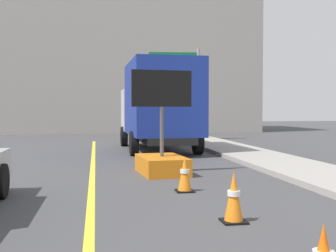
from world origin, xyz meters
The scene contains 6 objects.
arrow_board_trailer centered at (1.79, 12.32, 0.48)m, with size 1.60×1.89×2.70m.
box_truck centered at (2.63, 18.46, 1.89)m, with size 2.78×6.59×3.53m.
highway_guide_sign centered at (4.86, 23.96, 3.42)m, with size 2.78×0.38×5.00m.
far_building_block centered at (2.54, 35.42, 5.24)m, with size 19.46×9.09×10.47m, color gray.
traffic_cone_mid_lane centered at (2.10, 7.43, 0.38)m, with size 0.36×0.36×0.77m.
traffic_cone_far_lane centered at (1.87, 9.83, 0.36)m, with size 0.36×0.36×0.74m.
Camera 1 is at (0.09, 1.53, 1.67)m, focal length 44.81 mm.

